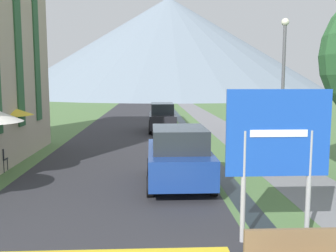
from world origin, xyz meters
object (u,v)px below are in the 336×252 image
at_px(streetlamp, 283,80).
at_px(cafe_umbrella_rear_yellow, 7,111).
at_px(parked_car_far, 162,117).
at_px(parked_car_near, 179,156).
at_px(road_sign, 278,144).

bearing_deg(streetlamp, cafe_umbrella_rear_yellow, 175.26).
xyz_separation_m(parked_car_far, cafe_umbrella_rear_yellow, (-6.26, -8.92, 1.17)).
xyz_separation_m(parked_car_near, cafe_umbrella_rear_yellow, (-6.38, 3.37, 1.16)).
xyz_separation_m(road_sign, cafe_umbrella_rear_yellow, (-8.01, 7.56, 0.08)).
distance_m(cafe_umbrella_rear_yellow, streetlamp, 10.56).
relative_size(road_sign, streetlamp, 0.56).
height_order(parked_car_far, streetlamp, streetlamp).
bearing_deg(road_sign, cafe_umbrella_rear_yellow, 136.62).
distance_m(road_sign, parked_car_far, 16.61).
bearing_deg(road_sign, parked_car_near, 111.15).
height_order(road_sign, streetlamp, streetlamp).
xyz_separation_m(parked_car_near, parked_car_far, (-0.13, 12.30, -0.00)).
height_order(parked_car_near, streetlamp, streetlamp).
bearing_deg(parked_car_far, cafe_umbrella_rear_yellow, -125.05).
bearing_deg(road_sign, streetlamp, 69.85).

